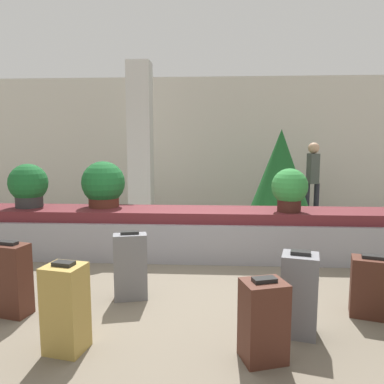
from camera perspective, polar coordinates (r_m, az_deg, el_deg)
ground_plane at (r=4.19m, az=-1.23°, el=-15.56°), size 18.00×18.00×0.00m
back_wall at (r=9.19m, az=1.44°, el=7.26°), size 18.00×0.06×3.20m
carousel at (r=5.48m, az=0.00°, el=-6.32°), size 8.49×0.87×0.69m
pillar at (r=7.57m, az=-7.85°, el=7.14°), size 0.45×0.45×3.20m
suitcase_0 at (r=4.05m, az=-9.35°, el=-11.15°), size 0.37×0.25×0.73m
suitcase_1 at (r=4.02m, az=25.70°, el=-12.94°), size 0.42×0.33×0.60m
suitcase_3 at (r=3.43m, az=16.01°, el=-14.76°), size 0.36×0.33×0.74m
suitcase_4 at (r=3.23m, az=-18.69°, el=-16.40°), size 0.34×0.32×0.73m
suitcase_5 at (r=4.05m, az=-26.06°, el=-11.87°), size 0.41×0.29×0.72m
suitcase_6 at (r=3.02m, az=10.81°, el=-18.69°), size 0.38×0.35×0.65m
potted_plant_0 at (r=5.72m, az=-13.36°, el=1.06°), size 0.64×0.64×0.68m
potted_plant_1 at (r=6.05m, az=-23.66°, el=0.92°), size 0.57×0.57×0.65m
potted_plant_2 at (r=5.34m, az=14.65°, el=0.43°), size 0.50×0.50×0.60m
traveler_0 at (r=8.29m, az=17.91°, el=2.58°), size 0.31×0.33×1.65m
decorated_tree at (r=7.27m, az=13.31°, el=2.54°), size 1.27×1.27×1.90m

